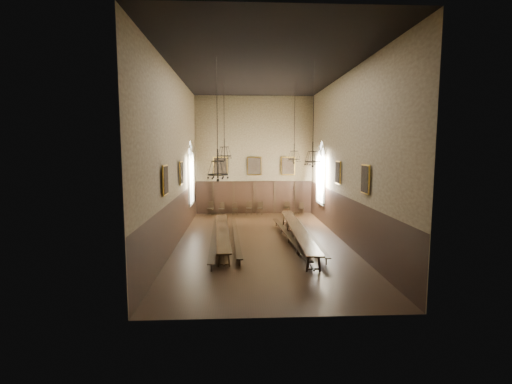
{
  "coord_description": "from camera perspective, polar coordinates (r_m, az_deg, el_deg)",
  "views": [
    {
      "loc": [
        -1.24,
        -19.57,
        5.06
      ],
      "look_at": [
        -0.22,
        1.5,
        2.56
      ],
      "focal_mm": 26.0,
      "sensor_mm": 36.0,
      "label": 1
    }
  ],
  "objects": [
    {
      "name": "ceiling",
      "position": [
        20.0,
        0.89,
        18.14
      ],
      "size": [
        9.0,
        18.0,
        0.02
      ],
      "primitive_type": "cube",
      "color": "black",
      "rests_on": "ground"
    },
    {
      "name": "chair_4",
      "position": [
        28.5,
        0.6,
        -2.88
      ],
      "size": [
        0.53,
        0.53,
        0.97
      ],
      "rotation": [
        0.0,
        0.0,
        -0.3
      ],
      "color": "black",
      "rests_on": "floor"
    },
    {
      "name": "floor",
      "position": [
        20.25,
        0.84,
        -7.75
      ],
      "size": [
        9.0,
        18.0,
        0.02
      ],
      "primitive_type": "cube",
      "color": "black",
      "rests_on": "ground"
    },
    {
      "name": "table_right",
      "position": [
        20.15,
        6.38,
        -6.64
      ],
      "size": [
        0.95,
        10.53,
        0.82
      ],
      "rotation": [
        0.0,
        0.0,
        -0.02
      ],
      "color": "black",
      "rests_on": "floor"
    },
    {
      "name": "chair_6",
      "position": [
        28.69,
        4.76,
        -2.82
      ],
      "size": [
        0.53,
        0.53,
        0.99
      ],
      "rotation": [
        0.0,
        0.0,
        -0.26
      ],
      "color": "black",
      "rests_on": "floor"
    },
    {
      "name": "wall_front",
      "position": [
        10.64,
        3.93,
        3.71
      ],
      "size": [
        9.0,
        0.02,
        9.0
      ],
      "primitive_type": "cube",
      "color": "#827250",
      "rests_on": "ground"
    },
    {
      "name": "chandelier_front_left",
      "position": [
        16.72,
        -5.91,
        3.78
      ],
      "size": [
        0.93,
        0.93,
        5.28
      ],
      "color": "black",
      "rests_on": "ceiling"
    },
    {
      "name": "window_left",
      "position": [
        25.32,
        -10.01,
        2.89
      ],
      "size": [
        0.2,
        2.2,
        4.6
      ],
      "primitive_type": null,
      "color": "white",
      "rests_on": "wall_left"
    },
    {
      "name": "wall_right",
      "position": [
        20.4,
        13.66,
        4.99
      ],
      "size": [
        0.02,
        18.0,
        9.0
      ],
      "primitive_type": "cube",
      "color": "#827250",
      "rests_on": "ground"
    },
    {
      "name": "wall_back",
      "position": [
        28.61,
        -0.28,
        5.63
      ],
      "size": [
        9.0,
        0.02,
        9.0
      ],
      "primitive_type": "cube",
      "color": "#827250",
      "rests_on": "ground"
    },
    {
      "name": "window_right",
      "position": [
        25.75,
        9.97,
        2.95
      ],
      "size": [
        0.2,
        2.2,
        4.6
      ],
      "primitive_type": null,
      "color": "white",
      "rests_on": "wall_right"
    },
    {
      "name": "bench_left_inner",
      "position": [
        20.4,
        -3.15,
        -6.84
      ],
      "size": [
        0.69,
        9.38,
        0.42
      ],
      "rotation": [
        0.0,
        0.0,
        0.04
      ],
      "color": "black",
      "rests_on": "floor"
    },
    {
      "name": "portrait_back_0",
      "position": [
        28.51,
        -5.51,
        3.99
      ],
      "size": [
        1.1,
        0.12,
        1.4
      ],
      "color": "gold",
      "rests_on": "wall_back"
    },
    {
      "name": "chandelier_back_right",
      "position": [
        22.33,
        5.9,
        5.95
      ],
      "size": [
        0.76,
        0.76,
        4.73
      ],
      "color": "black",
      "rests_on": "ceiling"
    },
    {
      "name": "portrait_left_1",
      "position": [
        16.43,
        -13.78,
        1.81
      ],
      "size": [
        0.12,
        1.0,
        1.3
      ],
      "color": "gold",
      "rests_on": "wall_left"
    },
    {
      "name": "chair_1",
      "position": [
        28.49,
        -5.35,
        -2.93
      ],
      "size": [
        0.53,
        0.53,
        0.93
      ],
      "rotation": [
        0.0,
        0.0,
        -0.34
      ],
      "color": "black",
      "rests_on": "floor"
    },
    {
      "name": "table_left",
      "position": [
        20.14,
        -5.18,
        -6.78
      ],
      "size": [
        1.16,
        9.2,
        0.72
      ],
      "rotation": [
        0.0,
        0.0,
        0.06
      ],
      "color": "black",
      "rests_on": "floor"
    },
    {
      "name": "chandelier_back_left",
      "position": [
        21.61,
        -4.88,
        6.39
      ],
      "size": [
        0.8,
        0.8,
        4.53
      ],
      "color": "black",
      "rests_on": "ceiling"
    },
    {
      "name": "chair_3",
      "position": [
        28.5,
        -1.09,
        -2.86
      ],
      "size": [
        0.52,
        0.52,
        1.0
      ],
      "rotation": [
        0.0,
        0.0,
        -0.21
      ],
      "color": "black",
      "rests_on": "floor"
    },
    {
      "name": "bench_right_outer",
      "position": [
        20.65,
        8.17,
        -6.75
      ],
      "size": [
        0.39,
        9.13,
        0.41
      ],
      "rotation": [
        0.0,
        0.0,
        -0.01
      ],
      "color": "black",
      "rests_on": "floor"
    },
    {
      "name": "chandelier_front_right",
      "position": [
        17.55,
        8.72,
        5.78
      ],
      "size": [
        0.75,
        0.75,
        4.7
      ],
      "color": "black",
      "rests_on": "ceiling"
    },
    {
      "name": "wainscot_panelling",
      "position": [
        19.97,
        0.85,
        -4.25
      ],
      "size": [
        9.0,
        18.0,
        2.5
      ],
      "primitive_type": null,
      "color": "black",
      "rests_on": "floor"
    },
    {
      "name": "wall_left",
      "position": [
        19.85,
        -12.3,
        4.98
      ],
      "size": [
        0.02,
        18.0,
        9.0
      ],
      "primitive_type": "cube",
      "color": "#827250",
      "rests_on": "ground"
    },
    {
      "name": "bench_right_inner",
      "position": [
        20.12,
        5.05,
        -7.05
      ],
      "size": [
        0.79,
        9.45,
        0.43
      ],
      "rotation": [
        0.0,
        0.0,
        0.05
      ],
      "color": "black",
      "rests_on": "floor"
    },
    {
      "name": "portrait_right_0",
      "position": [
        21.36,
        12.51,
        2.94
      ],
      "size": [
        0.12,
        1.0,
        1.3
      ],
      "color": "gold",
      "rests_on": "wall_right"
    },
    {
      "name": "portrait_back_2",
      "position": [
        28.74,
        4.93,
        4.02
      ],
      "size": [
        1.1,
        0.12,
        1.4
      ],
      "color": "gold",
      "rests_on": "wall_back"
    },
    {
      "name": "portrait_left_0",
      "position": [
        20.85,
        -11.44,
        2.88
      ],
      "size": [
        0.12,
        1.0,
        1.3
      ],
      "color": "gold",
      "rests_on": "wall_left"
    },
    {
      "name": "bench_left_outer",
      "position": [
        20.17,
        -6.38,
        -6.97
      ],
      "size": [
        0.65,
        10.23,
        0.46
      ],
      "rotation": [
        0.0,
        0.0,
        0.03
      ],
      "color": "black",
      "rests_on": "floor"
    },
    {
      "name": "portrait_right_1",
      "position": [
        17.07,
        16.47,
        1.9
      ],
      "size": [
        0.12,
        1.0,
        1.3
      ],
      "color": "gold",
      "rests_on": "wall_right"
    },
    {
      "name": "portrait_back_1",
      "position": [
        28.51,
        -0.27,
        4.02
      ],
      "size": [
        1.1,
        0.12,
        1.4
      ],
      "color": "gold",
      "rests_on": "wall_back"
    },
    {
      "name": "chair_2",
      "position": [
        28.48,
        -3.27,
        -2.94
      ],
      "size": [
        0.42,
        0.42,
        0.9
      ],
      "rotation": [
        0.0,
        0.0,
        0.05
      ],
      "color": "black",
      "rests_on": "floor"
    },
    {
      "name": "chair_0",
      "position": [
        28.59,
        -7.06,
        -2.87
      ],
      "size": [
        0.54,
        0.54,
        1.01
      ],
      "rotation": [
        0.0,
        0.0,
        -0.23
      ],
      "color": "black",
      "rests_on": "floor"
    },
    {
      "name": "chair_7",
      "position": [
        28.94,
        6.95,
        -2.84
      ],
      "size": [
        0.48,
        0.48,
        0.88
      ],
      "rotation": [
        0.0,
        0.0,
        -0.28
      ],
      "color": "black",
      "rests_on": "floor"
    }
  ]
}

